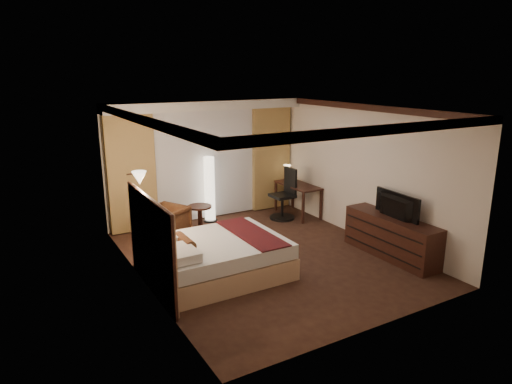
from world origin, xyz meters
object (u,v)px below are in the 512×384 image
side_table (200,218)px  armchair (166,222)px  dresser (391,237)px  desk (298,200)px  office_chair (282,194)px  television (393,201)px  floor_lamp (210,189)px  bed (217,257)px

side_table → armchair: bearing=-169.1°
armchair → dresser: 4.38m
side_table → desk: (2.43, -0.14, 0.10)m
side_table → office_chair: office_chair is taller
television → floor_lamp: bearing=33.0°
armchair → television: 4.41m
floor_lamp → side_table: bearing=-133.1°
bed → office_chair: size_ratio=1.82×
floor_lamp → office_chair: floor_lamp is taller
television → side_table: bearing=42.3°
floor_lamp → dresser: 4.08m
bed → office_chair: (2.59, 1.99, 0.28)m
side_table → office_chair: 2.00m
bed → dresser: dresser is taller
bed → side_table: (0.62, 2.18, -0.04)m
armchair → side_table: armchair is taller
desk → television: size_ratio=1.17×
armchair → television: size_ratio=0.73×
dresser → television: (-0.03, 0.00, 0.68)m
dresser → bed: bearing=164.5°
armchair → side_table: size_ratio=1.38×
office_chair → armchair: bearing=178.2°
bed → television: 3.28m
dresser → television: 0.68m
bed → side_table: 2.26m
bed → dresser: size_ratio=1.11×
office_chair → floor_lamp: bearing=154.7°
bed → television: bearing=-15.6°
armchair → office_chair: 2.79m
armchair → side_table: (0.81, 0.16, -0.11)m
desk → television: television is taller
side_table → dresser: 3.92m
bed → floor_lamp: floor_lamp is taller
desk → office_chair: (-0.47, -0.05, 0.22)m
armchair → desk: bearing=62.3°
desk → office_chair: bearing=-173.9°
office_chair → dresser: size_ratio=0.61×
desk → floor_lamp: bearing=162.4°
bed → dresser: 3.23m
television → bed: bearing=77.8°
bed → side_table: bearing=74.0°
side_table → floor_lamp: (0.46, 0.49, 0.47)m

